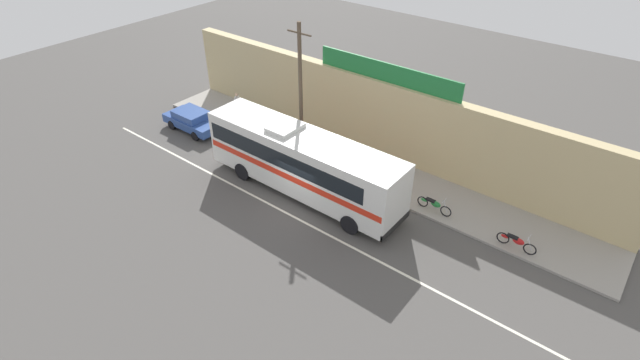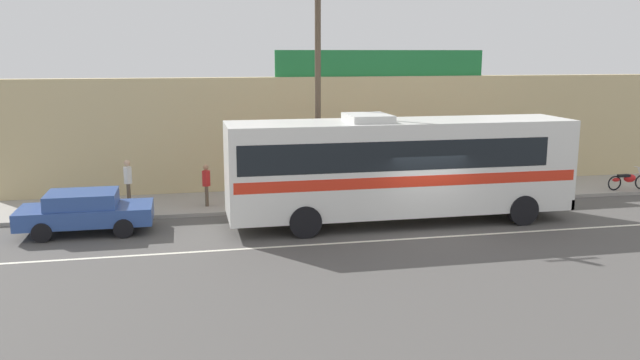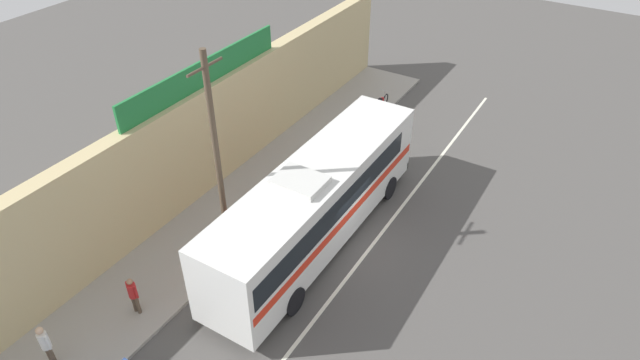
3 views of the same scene
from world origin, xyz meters
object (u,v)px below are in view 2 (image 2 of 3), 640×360
Objects in this scene: utility_pole at (318,92)px; motorcycle_blue at (530,183)px; pedestrian_far_left at (128,179)px; intercity_bus at (398,164)px; pedestrian_far_right at (206,182)px; parked_car at (85,211)px; motorcycle_orange at (628,180)px.

motorcycle_blue is (8.87, 0.10, -3.83)m from utility_pole.
pedestrian_far_left reaches higher than motorcycle_blue.
intercity_bus reaches higher than pedestrian_far_left.
motorcycle_blue is at bearing 0.66° from utility_pole.
utility_pole reaches higher than motorcycle_blue.
motorcycle_blue is 15.91m from pedestrian_far_left.
motorcycle_blue is at bearing -2.46° from pedestrian_far_right.
pedestrian_far_right is (-12.99, 0.56, 0.48)m from motorcycle_blue.
motorcycle_orange is at bearing 4.71° from parked_car.
motorcycle_blue and motorcycle_orange have the same top height.
parked_car is at bearing 175.42° from intercity_bus.
utility_pole reaches higher than intercity_bus.
utility_pole is at bearing 179.74° from motorcycle_orange.
utility_pole is (-2.25, 2.65, 2.32)m from intercity_bus.
motorcycle_blue is 1.03× the size of motorcycle_orange.
utility_pole is 4.22× the size of motorcycle_blue.
parked_car is 3.35m from pedestrian_far_left.
motorcycle_blue is 4.37m from motorcycle_orange.
parked_car is at bearing -167.36° from utility_pole.
parked_car is 0.51× the size of utility_pole.
pedestrian_far_right is (2.86, -0.65, -0.11)m from pedestrian_far_left.
intercity_bus is at bearing -4.58° from parked_car.
utility_pole is 4.74× the size of pedestrian_far_left.
motorcycle_orange is 20.27m from pedestrian_far_left.
pedestrian_far_left is (1.12, 3.13, 0.42)m from parked_car.
pedestrian_far_right is at bearing -12.77° from pedestrian_far_left.
utility_pole is 4.34× the size of motorcycle_orange.
parked_car is 9.08m from utility_pole.
pedestrian_far_left is at bearing 156.81° from intercity_bus.
motorcycle_blue is 1.24× the size of pedestrian_far_right.
pedestrian_far_left is at bearing 167.23° from pedestrian_far_right.
utility_pole is 9.66m from motorcycle_blue.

